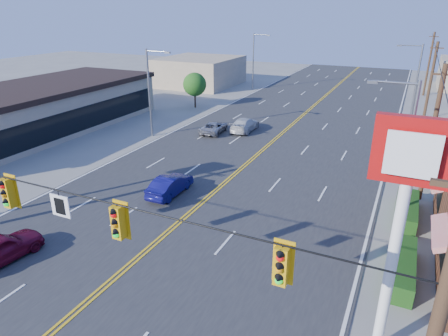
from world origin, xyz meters
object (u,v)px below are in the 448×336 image
at_px(signal_span, 34,213).
at_px(car_blue, 170,186).
at_px(kfc_pylon, 404,197).
at_px(car_silver, 214,128).
at_px(car_magenta, 0,250).
at_px(car_white, 245,125).

relative_size(signal_span, car_blue, 6.28).
distance_m(kfc_pylon, car_silver, 27.81).
relative_size(signal_span, car_magenta, 6.07).
relative_size(kfc_pylon, car_magenta, 2.12).
bearing_deg(car_magenta, car_silver, -83.11).
bearing_deg(kfc_pylon, car_white, 122.30).
height_order(signal_span, car_silver, signal_span).
bearing_deg(car_magenta, car_white, -88.76).
xyz_separation_m(car_blue, car_silver, (-3.63, 13.55, -0.09)).
height_order(kfc_pylon, car_blue, kfc_pylon).
distance_m(signal_span, kfc_pylon, 11.87).
bearing_deg(car_white, car_magenta, 83.43).
height_order(kfc_pylon, car_magenta, kfc_pylon).
bearing_deg(kfc_pylon, car_blue, 150.14).
height_order(car_magenta, car_silver, car_magenta).
xyz_separation_m(car_white, car_silver, (-2.45, -1.84, -0.09)).
xyz_separation_m(kfc_pylon, car_silver, (-17.06, 21.26, -5.49)).
relative_size(signal_span, kfc_pylon, 2.86).
relative_size(car_magenta, car_white, 0.90).
relative_size(car_blue, car_white, 0.87).
height_order(signal_span, car_magenta, signal_span).
bearing_deg(car_blue, car_white, -86.36).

